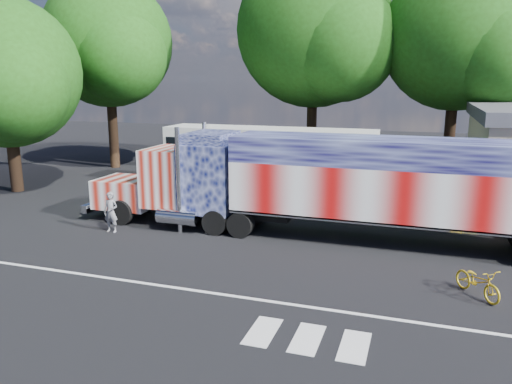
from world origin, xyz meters
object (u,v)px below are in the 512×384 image
(semi_truck, at_px, (339,183))
(woman, at_px, (111,212))
(tree_n_mid, at_px, (316,30))
(tree_ne_a, at_px, (461,36))
(tree_nw_a, at_px, (109,43))
(tree_w_a, at_px, (6,74))
(coach_bus, at_px, (269,158))
(bicycle, at_px, (478,281))

(semi_truck, xyz_separation_m, woman, (-9.44, -2.24, -1.46))
(woman, distance_m, tree_n_mid, 20.24)
(tree_ne_a, bearing_deg, tree_nw_a, -172.79)
(tree_ne_a, relative_size, tree_w_a, 1.25)
(semi_truck, bearing_deg, tree_ne_a, 71.56)
(coach_bus, relative_size, woman, 7.12)
(tree_nw_a, bearing_deg, woman, -56.90)
(tree_nw_a, distance_m, tree_w_a, 9.22)
(woman, height_order, tree_w_a, tree_w_a)
(tree_n_mid, bearing_deg, tree_w_a, -140.90)
(coach_bus, relative_size, bicycle, 6.92)
(tree_nw_a, bearing_deg, bicycle, -34.38)
(woman, relative_size, tree_n_mid, 0.12)
(semi_truck, relative_size, woman, 12.03)
(semi_truck, bearing_deg, woman, -166.65)
(coach_bus, bearing_deg, tree_w_a, -158.95)
(bicycle, height_order, tree_w_a, tree_w_a)
(semi_truck, distance_m, coach_bus, 9.94)
(bicycle, bearing_deg, semi_truck, 101.64)
(coach_bus, height_order, tree_nw_a, tree_nw_a)
(tree_w_a, bearing_deg, woman, -27.37)
(semi_truck, height_order, woman, semi_truck)
(woman, relative_size, tree_w_a, 0.16)
(bicycle, bearing_deg, tree_ne_a, 52.77)
(woman, bearing_deg, coach_bus, 67.72)
(semi_truck, distance_m, tree_nw_a, 23.04)
(tree_w_a, bearing_deg, tree_nw_a, 84.97)
(woman, bearing_deg, tree_ne_a, 48.01)
(tree_n_mid, distance_m, tree_w_a, 19.69)
(tree_nw_a, xyz_separation_m, tree_ne_a, (23.56, 2.98, 0.12))
(tree_w_a, bearing_deg, semi_truck, -8.54)
(bicycle, bearing_deg, tree_nw_a, 108.08)
(tree_ne_a, distance_m, tree_w_a, 27.19)
(coach_bus, distance_m, tree_nw_a, 15.32)
(tree_ne_a, height_order, tree_w_a, tree_ne_a)
(tree_nw_a, height_order, tree_w_a, tree_nw_a)
(coach_bus, xyz_separation_m, bicycle, (10.57, -12.61, -1.43))
(coach_bus, bearing_deg, semi_truck, -56.17)
(woman, relative_size, tree_nw_a, 0.13)
(semi_truck, distance_m, tree_ne_a, 17.02)
(coach_bus, height_order, bicycle, coach_bus)
(tree_w_a, bearing_deg, tree_ne_a, 26.05)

